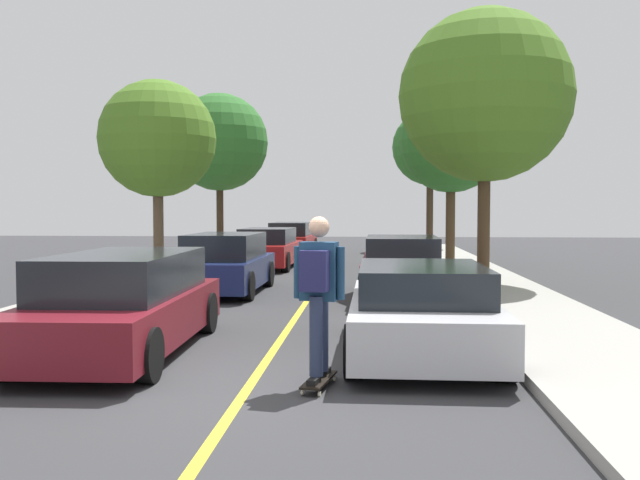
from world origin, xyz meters
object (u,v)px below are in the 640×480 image
(parked_car_left_nearest, at_px, (124,303))
(street_tree_right_nearest, at_px, (485,96))
(parked_car_left_near, at_px, (226,264))
(parked_car_right_near, at_px, (402,269))
(street_tree_left_near, at_px, (219,143))
(skateboard, at_px, (319,380))
(parked_car_left_farthest, at_px, (291,238))
(street_tree_right_near, at_px, (451,142))
(street_tree_left_nearest, at_px, (157,139))
(skateboarder, at_px, (318,287))
(parked_car_right_nearest, at_px, (421,310))
(street_tree_right_far, at_px, (430,148))
(parked_car_left_far, at_px, (268,249))

(parked_car_left_nearest, height_order, street_tree_right_nearest, street_tree_right_nearest)
(parked_car_left_near, distance_m, parked_car_right_near, 4.19)
(street_tree_left_near, relative_size, skateboard, 6.97)
(parked_car_left_near, height_order, parked_car_right_near, parked_car_left_near)
(parked_car_left_farthest, bearing_deg, street_tree_right_near, -41.00)
(street_tree_left_nearest, distance_m, street_tree_left_near, 7.35)
(skateboarder, bearing_deg, parked_car_right_nearest, 55.78)
(street_tree_left_near, bearing_deg, street_tree_right_far, 42.17)
(parked_car_left_near, height_order, street_tree_right_near, street_tree_right_near)
(parked_car_left_near, xyz_separation_m, parked_car_right_nearest, (4.09, -6.52, -0.08))
(parked_car_left_nearest, relative_size, street_tree_right_nearest, 0.69)
(parked_car_right_nearest, bearing_deg, skateboarder, -124.22)
(street_tree_right_near, height_order, skateboard, street_tree_right_near)
(parked_car_left_far, height_order, parked_car_left_farthest, parked_car_left_farthest)
(street_tree_left_near, xyz_separation_m, skateboard, (4.93, -17.24, -4.30))
(parked_car_left_near, relative_size, street_tree_right_far, 0.64)
(parked_car_left_nearest, relative_size, street_tree_right_far, 0.71)
(street_tree_left_near, distance_m, street_tree_right_nearest, 11.29)
(skateboard, bearing_deg, street_tree_right_nearest, 70.67)
(street_tree_right_nearest, relative_size, skateboard, 7.74)
(parked_car_left_near, distance_m, street_tree_left_near, 9.86)
(street_tree_right_far, distance_m, skateboarder, 25.27)
(parked_car_left_nearest, height_order, street_tree_right_far, street_tree_right_far)
(street_tree_left_nearest, relative_size, street_tree_right_far, 0.80)
(street_tree_left_near, height_order, skateboard, street_tree_left_near)
(skateboard, bearing_deg, skateboarder, -100.60)
(parked_car_left_near, distance_m, parked_car_left_far, 6.70)
(parked_car_left_nearest, distance_m, street_tree_right_near, 16.50)
(street_tree_right_near, bearing_deg, street_tree_right_far, 90.00)
(parked_car_left_nearest, bearing_deg, parked_car_right_near, 54.67)
(street_tree_left_nearest, xyz_separation_m, skateboarder, (4.92, -9.94, -2.65))
(street_tree_left_nearest, relative_size, skateboard, 5.96)
(street_tree_right_nearest, bearing_deg, skateboarder, -109.30)
(street_tree_right_nearest, bearing_deg, parked_car_left_near, -168.75)
(parked_car_left_farthest, height_order, parked_car_right_nearest, parked_car_left_farthest)
(parked_car_left_near, bearing_deg, street_tree_left_near, 103.29)
(parked_car_left_nearest, height_order, parked_car_right_nearest, parked_car_left_nearest)
(street_tree_right_nearest, distance_m, street_tree_right_near, 6.97)
(parked_car_left_nearest, height_order, parked_car_left_farthest, parked_car_left_farthest)
(street_tree_left_near, height_order, skateboarder, street_tree_left_near)
(street_tree_right_nearest, bearing_deg, street_tree_left_nearest, 177.68)
(parked_car_right_near, xyz_separation_m, street_tree_left_near, (-6.19, 9.80, 3.72))
(street_tree_left_near, bearing_deg, street_tree_right_near, -4.86)
(parked_car_right_nearest, bearing_deg, parked_car_right_near, 90.01)
(parked_car_left_nearest, xyz_separation_m, street_tree_right_nearest, (6.19, 7.90, 4.04))
(parked_car_right_nearest, distance_m, street_tree_left_near, 17.03)
(street_tree_left_nearest, xyz_separation_m, street_tree_left_near, (0.00, 7.33, 0.61))
(parked_car_right_nearest, xyz_separation_m, street_tree_left_near, (-6.19, 15.41, 3.78))
(parked_car_left_nearest, relative_size, skateboarder, 2.55)
(parked_car_left_nearest, bearing_deg, parked_car_right_nearest, 2.16)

